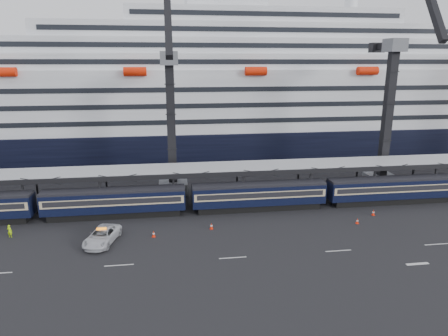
{
  "coord_description": "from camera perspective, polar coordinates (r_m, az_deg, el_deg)",
  "views": [
    {
      "loc": [
        -20.31,
        -42.65,
        20.53
      ],
      "look_at": [
        -13.01,
        10.0,
        6.32
      ],
      "focal_mm": 32.0,
      "sensor_mm": 36.0,
      "label": 1
    }
  ],
  "objects": [
    {
      "name": "pickup_truck",
      "position": [
        49.23,
        -17.02,
        -9.29
      ],
      "size": [
        4.23,
        6.65,
        1.71
      ],
      "primitive_type": "imported",
      "rotation": [
        0.0,
        0.0,
        -0.24
      ],
      "color": "silver",
      "rests_on": "ground"
    },
    {
      "name": "train",
      "position": [
        57.91,
        8.24,
        -3.65
      ],
      "size": [
        133.05,
        3.0,
        4.05
      ],
      "color": "black",
      "rests_on": "ground"
    },
    {
      "name": "canopy",
      "position": [
        62.09,
        11.47,
        0.42
      ],
      "size": [
        130.0,
        6.25,
        5.53
      ],
      "color": "#9FA2A7",
      "rests_on": "ground"
    },
    {
      "name": "traffic_cone_e",
      "position": [
        55.44,
        18.51,
        -7.17
      ],
      "size": [
        0.38,
        0.38,
        0.76
      ],
      "color": "red",
      "rests_on": "ground"
    },
    {
      "name": "worker",
      "position": [
        55.01,
        -28.29,
        -7.94
      ],
      "size": [
        0.66,
        0.52,
        1.59
      ],
      "primitive_type": "imported",
      "rotation": [
        0.0,
        0.0,
        2.89
      ],
      "color": "#B1ED0C",
      "rests_on": "ground"
    },
    {
      "name": "cruise_ship",
      "position": [
        91.07,
        4.4,
        9.76
      ],
      "size": [
        214.09,
        28.84,
        34.0
      ],
      "color": "black",
      "rests_on": "ground"
    },
    {
      "name": "lane_markings",
      "position": [
        51.3,
        27.19,
        -10.38
      ],
      "size": [
        111.0,
        4.27,
        0.02
      ],
      "color": "beige",
      "rests_on": "ground"
    },
    {
      "name": "crane_dark_mid",
      "position": [
        70.19,
        22.6,
        7.97
      ],
      "size": [
        4.5,
        18.24,
        39.64
      ],
      "color": "#52555A",
      "rests_on": "ground"
    },
    {
      "name": "traffic_cone_b",
      "position": [
        49.57,
        -10.04,
        -9.24
      ],
      "size": [
        0.41,
        0.41,
        0.81
      ],
      "color": "red",
      "rests_on": "ground"
    },
    {
      "name": "traffic_cone_d",
      "position": [
        59.02,
        20.56,
        -5.96
      ],
      "size": [
        0.42,
        0.42,
        0.84
      ],
      "color": "red",
      "rests_on": "ground"
    },
    {
      "name": "traffic_cone_c",
      "position": [
        51.01,
        -1.81,
        -8.27
      ],
      "size": [
        0.41,
        0.41,
        0.83
      ],
      "color": "red",
      "rests_on": "ground"
    },
    {
      "name": "crane_dark_near",
      "position": [
        61.84,
        -7.58,
        6.84
      ],
      "size": [
        4.5,
        17.75,
        35.08
      ],
      "color": "#52555A",
      "rests_on": "ground"
    },
    {
      "name": "ground",
      "position": [
        51.51,
        16.29,
        -9.16
      ],
      "size": [
        260.0,
        260.0,
        0.0
      ],
      "primitive_type": "plane",
      "color": "black",
      "rests_on": "ground"
    }
  ]
}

